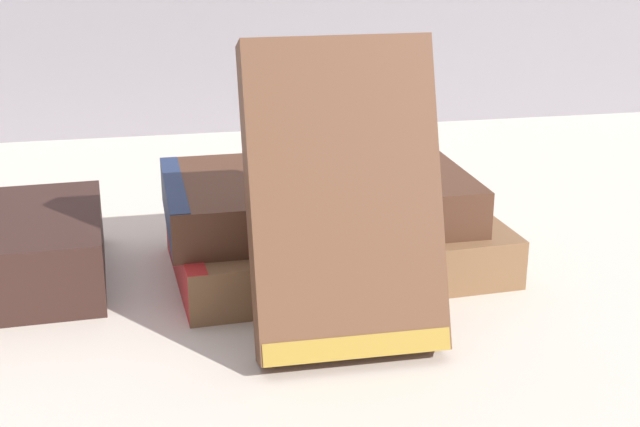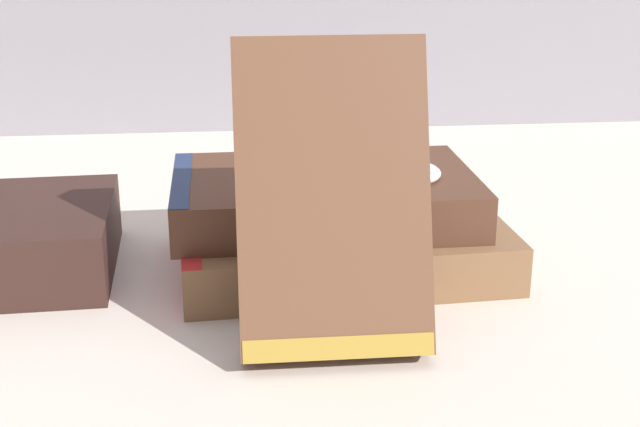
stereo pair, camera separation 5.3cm
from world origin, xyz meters
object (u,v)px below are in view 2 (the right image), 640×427
book_flat_top (312,197)px  book_flat_bottom (331,247)px  book_leaning_front (328,208)px  pocket_watch (401,174)px

book_flat_top → book_flat_bottom: bearing=-48.9°
book_flat_top → book_leaning_front: 0.12m
book_leaning_front → pocket_watch: (0.06, 0.10, -0.01)m
book_flat_bottom → pocket_watch: size_ratio=4.29×
book_flat_top → book_leaning_front: (-0.00, -0.11, 0.03)m
pocket_watch → book_flat_bottom: bearing=177.8°
book_flat_bottom → pocket_watch: pocket_watch is taller
book_flat_bottom → book_flat_top: size_ratio=1.10×
book_flat_bottom → book_leaning_front: book_leaning_front is taller
book_flat_top → book_leaning_front: bearing=-92.0°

